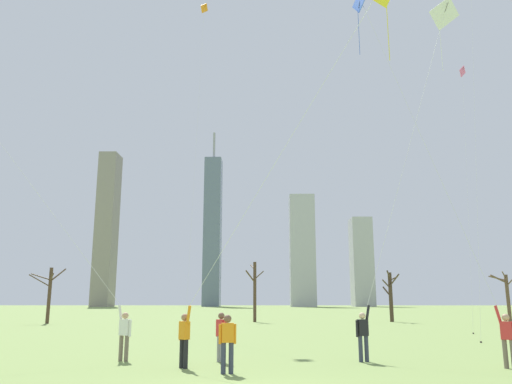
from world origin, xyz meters
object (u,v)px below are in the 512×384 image
object	(u,v)px
kite_flyer_midfield_center_green	(68,251)
bystander_far_off_by_trees	(221,334)
kite_flyer_foreground_right_white	(390,225)
bystander_watching_nearby	(227,341)
bare_tree_far_right_edge	(507,295)
distant_kite_drifting_left_pink	(463,93)
bare_tree_rightmost	(391,294)
bare_tree_leftmost	(255,289)
bare_tree_left_of_center	(49,292)
distant_kite_low_near_trees_orange	(202,40)
kite_flyer_midfield_right_yellow	(221,272)
kite_flyer_foreground_left_blue	(455,218)

from	to	relation	value
kite_flyer_midfield_center_green	bystander_far_off_by_trees	world-z (taller)	kite_flyer_midfield_center_green
kite_flyer_foreground_right_white	bystander_watching_nearby	world-z (taller)	kite_flyer_foreground_right_white
kite_flyer_midfield_center_green	bare_tree_far_right_edge	distance (m)	43.13
distant_kite_drifting_left_pink	bare_tree_rightmost	world-z (taller)	distant_kite_drifting_left_pink
bystander_watching_nearby	distant_kite_drifting_left_pink	xyz separation A→B (m)	(16.16, 21.32, 16.50)
bare_tree_leftmost	bare_tree_left_of_center	size ratio (longest dim) A/B	1.15
bystander_watching_nearby	distant_kite_low_near_trees_orange	distance (m)	30.18
bystander_watching_nearby	bystander_far_off_by_trees	bearing A→B (deg)	98.63
kite_flyer_midfield_center_green	bystander_watching_nearby	bearing A→B (deg)	-29.77
distant_kite_low_near_trees_orange	bare_tree_leftmost	bearing A→B (deg)	74.21
kite_flyer_foreground_right_white	bare_tree_leftmost	world-z (taller)	kite_flyer_foreground_right_white
bystander_watching_nearby	kite_flyer_midfield_center_green	bearing A→B (deg)	150.23
bare_tree_far_right_edge	kite_flyer_foreground_right_white	bearing A→B (deg)	-120.78
distant_kite_low_near_trees_orange	bare_tree_leftmost	xyz separation A→B (m)	(3.82, 13.49, -18.91)
distant_kite_drifting_left_pink	bare_tree_left_of_center	bearing A→B (deg)	163.99
bare_tree_far_right_edge	bare_tree_left_of_center	xyz separation A→B (m)	(-42.30, -3.17, 0.23)
kite_flyer_midfield_right_yellow	bystander_far_off_by_trees	xyz separation A→B (m)	(-0.14, 2.17, -1.96)
kite_flyer_midfield_center_green	bare_tree_leftmost	bearing A→B (deg)	78.77
kite_flyer_foreground_right_white	bare_tree_far_right_edge	world-z (taller)	kite_flyer_foreground_right_white
kite_flyer_foreground_left_blue	bare_tree_far_right_edge	xyz separation A→B (m)	(16.21, 31.82, -2.34)
bare_tree_left_of_center	kite_flyer_midfield_center_green	bearing A→B (deg)	-66.20
kite_flyer_foreground_right_white	bare_tree_far_right_edge	size ratio (longest dim) A/B	3.39
kite_flyer_foreground_right_white	distant_kite_low_near_trees_orange	world-z (taller)	distant_kite_low_near_trees_orange
bare_tree_rightmost	bare_tree_left_of_center	bearing A→B (deg)	-172.68
kite_flyer_foreground_left_blue	bare_tree_rightmost	distance (m)	33.24
kite_flyer_midfield_right_yellow	bystander_far_off_by_trees	world-z (taller)	kite_flyer_midfield_right_yellow
kite_flyer_foreground_left_blue	kite_flyer_foreground_right_white	size ratio (longest dim) A/B	1.03
kite_flyer_foreground_right_white	distant_kite_low_near_trees_orange	size ratio (longest dim) A/B	0.63
kite_flyer_foreground_right_white	bystander_far_off_by_trees	size ratio (longest dim) A/B	9.89
kite_flyer_midfield_center_green	distant_kite_low_near_trees_orange	size ratio (longest dim) A/B	0.70
distant_kite_low_near_trees_orange	kite_flyer_foreground_left_blue	bearing A→B (deg)	-58.47
bystander_watching_nearby	kite_flyer_foreground_left_blue	bearing A→B (deg)	18.46
bare_tree_leftmost	distant_kite_drifting_left_pink	bearing A→B (deg)	-39.88
kite_flyer_foreground_right_white	distant_kite_low_near_trees_orange	xyz separation A→B (m)	(-9.56, 17.34, 17.17)
kite_flyer_midfield_center_green	bare_tree_left_of_center	distance (m)	30.30
kite_flyer_midfield_right_yellow	kite_flyer_midfield_center_green	xyz separation A→B (m)	(-5.89, 2.97, 0.93)
kite_flyer_midfield_center_green	distant_kite_drifting_left_pink	world-z (taller)	distant_kite_drifting_left_pink
bystander_far_off_by_trees	kite_flyer_foreground_right_white	bearing A→B (deg)	11.18
kite_flyer_foreground_left_blue	bare_tree_rightmost	xyz separation A→B (m)	(5.49, 32.71, -2.25)
bare_tree_leftmost	bystander_far_off_by_trees	bearing A→B (deg)	-90.82
distant_kite_low_near_trees_orange	bare_tree_far_right_edge	world-z (taller)	distant_kite_low_near_trees_orange
bare_tree_far_right_edge	bystander_watching_nearby	bearing A→B (deg)	-124.82
kite_flyer_midfield_right_yellow	distant_kite_drifting_left_pink	xyz separation A→B (m)	(16.42, 20.76, 14.54)
kite_flyer_midfield_center_green	bare_tree_rightmost	world-z (taller)	kite_flyer_midfield_center_green
distant_kite_drifting_left_pink	bare_tree_left_of_center	size ratio (longest dim) A/B	4.02
bare_tree_far_right_edge	distant_kite_low_near_trees_orange	bearing A→B (deg)	-154.67
distant_kite_low_near_trees_orange	bare_tree_leftmost	distance (m)	23.54
distant_kite_low_near_trees_orange	bare_tree_left_of_center	size ratio (longest dim) A/B	5.14
kite_flyer_foreground_left_blue	bystander_watching_nearby	world-z (taller)	kite_flyer_foreground_left_blue
bystander_far_off_by_trees	distant_kite_low_near_trees_orange	distance (m)	28.27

